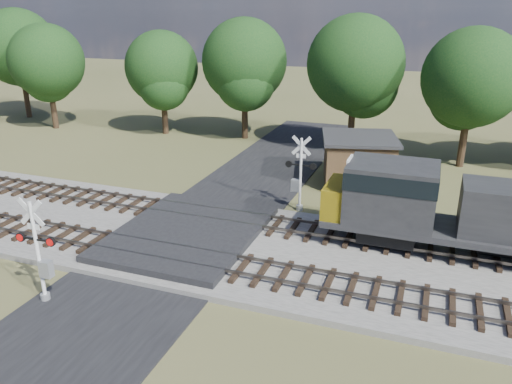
% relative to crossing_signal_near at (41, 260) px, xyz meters
% --- Properties ---
extents(ground, '(160.00, 160.00, 0.00)m').
position_rel_crossing_signal_near_xyz_m(ground, '(2.82, 6.73, -1.91)').
color(ground, '#4A4F2A').
rests_on(ground, ground).
extents(ballast_bed, '(140.00, 10.00, 0.30)m').
position_rel_crossing_signal_near_xyz_m(ballast_bed, '(12.82, 7.23, -1.76)').
color(ballast_bed, gray).
rests_on(ballast_bed, ground).
extents(road, '(7.00, 60.00, 0.08)m').
position_rel_crossing_signal_near_xyz_m(road, '(2.82, 6.73, -1.87)').
color(road, black).
rests_on(road, ground).
extents(crossing_panel, '(7.00, 9.00, 0.62)m').
position_rel_crossing_signal_near_xyz_m(crossing_panel, '(2.82, 7.23, -1.59)').
color(crossing_panel, '#262628').
rests_on(crossing_panel, ground).
extents(track_near, '(140.00, 2.60, 0.33)m').
position_rel_crossing_signal_near_xyz_m(track_near, '(5.94, 4.73, -1.49)').
color(track_near, black).
rests_on(track_near, ballast_bed).
extents(track_far, '(140.00, 2.60, 0.33)m').
position_rel_crossing_signal_near_xyz_m(track_far, '(5.94, 9.73, -1.49)').
color(track_far, black).
rests_on(track_far, ballast_bed).
extents(crossing_signal_near, '(1.85, 0.40, 4.59)m').
position_rel_crossing_signal_near_xyz_m(crossing_signal_near, '(0.00, 0.00, 0.00)').
color(crossing_signal_near, silver).
rests_on(crossing_signal_near, ground).
extents(crossing_signal_far, '(1.85, 0.40, 4.60)m').
position_rel_crossing_signal_near_xyz_m(crossing_signal_far, '(7.12, 13.17, 0.01)').
color(crossing_signal_far, silver).
rests_on(crossing_signal_far, ground).
extents(equipment_shed, '(5.97, 5.97, 3.34)m').
position_rel_crossing_signal_near_xyz_m(equipment_shed, '(9.64, 19.30, -0.22)').
color(equipment_shed, '#48341F').
rests_on(equipment_shed, ground).
extents(treeline, '(86.09, 11.44, 11.93)m').
position_rel_crossing_signal_near_xyz_m(treeline, '(9.72, 27.14, 5.00)').
color(treeline, black).
rests_on(treeline, ground).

